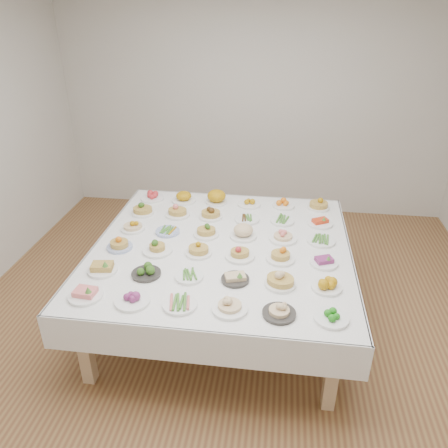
# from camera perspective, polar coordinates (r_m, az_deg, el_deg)

# --- Properties ---
(room_envelope) EXTENTS (5.02, 5.02, 2.81)m
(room_envelope) POSITION_cam_1_polar(r_m,az_deg,el_deg) (3.19, 1.18, 13.16)
(room_envelope) COLOR olive
(room_envelope) RESTS_ON ground
(display_table) EXTENTS (2.17, 2.17, 0.75)m
(display_table) POSITION_cam_1_polar(r_m,az_deg,el_deg) (3.74, -0.31, -3.73)
(display_table) COLOR white
(display_table) RESTS_ON ground
(dish_0) EXTENTS (0.24, 0.24, 0.11)m
(dish_0) POSITION_cam_1_polar(r_m,az_deg,el_deg) (3.23, -17.70, -8.35)
(dish_0) COLOR white
(dish_0) RESTS_ON display_table
(dish_1) EXTENTS (0.24, 0.24, 0.10)m
(dish_1) POSITION_cam_1_polar(r_m,az_deg,el_deg) (3.10, -11.90, -9.40)
(dish_1) COLOR white
(dish_1) RESTS_ON display_table
(dish_2) EXTENTS (0.23, 0.23, 0.06)m
(dish_2) POSITION_cam_1_polar(r_m,az_deg,el_deg) (3.03, -5.80, -10.24)
(dish_2) COLOR white
(dish_2) RESTS_ON display_table
(dish_3) EXTENTS (0.24, 0.24, 0.14)m
(dish_3) POSITION_cam_1_polar(r_m,az_deg,el_deg) (2.96, 0.76, -10.16)
(dish_3) COLOR white
(dish_3) RESTS_ON display_table
(dish_4) EXTENTS (0.22, 0.22, 0.12)m
(dish_4) POSITION_cam_1_polar(r_m,az_deg,el_deg) (2.95, 7.24, -10.92)
(dish_4) COLOR #2E2C29
(dish_4) RESTS_ON display_table
(dish_5) EXTENTS (0.23, 0.23, 0.09)m
(dish_5) POSITION_cam_1_polar(r_m,az_deg,el_deg) (2.98, 13.87, -11.48)
(dish_5) COLOR white
(dish_5) RESTS_ON display_table
(dish_6) EXTENTS (0.22, 0.22, 0.11)m
(dish_6) POSITION_cam_1_polar(r_m,az_deg,el_deg) (3.48, -15.63, -5.35)
(dish_6) COLOR white
(dish_6) RESTS_ON display_table
(dish_7) EXTENTS (0.22, 0.22, 0.10)m
(dish_7) POSITION_cam_1_polar(r_m,az_deg,el_deg) (3.36, -10.16, -6.01)
(dish_7) COLOR #2E2C29
(dish_7) RESTS_ON display_table
(dish_8) EXTENTS (0.21, 0.21, 0.05)m
(dish_8) POSITION_cam_1_polar(r_m,az_deg,el_deg) (3.30, -4.57, -6.77)
(dish_8) COLOR white
(dish_8) RESTS_ON display_table
(dish_9) EXTENTS (0.21, 0.21, 0.10)m
(dish_9) POSITION_cam_1_polar(r_m,az_deg,el_deg) (3.25, 1.48, -6.86)
(dish_9) COLOR #2E2C29
(dish_9) RESTS_ON display_table
(dish_10) EXTENTS (0.25, 0.24, 0.15)m
(dish_10) POSITION_cam_1_polar(r_m,az_deg,el_deg) (3.21, 7.39, -6.89)
(dish_10) COLOR white
(dish_10) RESTS_ON display_table
(dish_11) EXTENTS (0.22, 0.22, 0.10)m
(dish_11) POSITION_cam_1_polar(r_m,az_deg,el_deg) (3.25, 13.29, -7.58)
(dish_11) COLOR white
(dish_11) RESTS_ON display_table
(dish_12) EXTENTS (0.21, 0.21, 0.12)m
(dish_12) POSITION_cam_1_polar(r_m,az_deg,el_deg) (3.74, -13.54, -2.38)
(dish_12) COLOR #4C66B2
(dish_12) RESTS_ON display_table
(dish_13) EXTENTS (0.24, 0.24, 0.13)m
(dish_13) POSITION_cam_1_polar(r_m,az_deg,el_deg) (3.64, -8.73, -2.79)
(dish_13) COLOR white
(dish_13) RESTS_ON display_table
(dish_14) EXTENTS (0.22, 0.22, 0.13)m
(dish_14) POSITION_cam_1_polar(r_m,az_deg,el_deg) (3.56, -3.35, -3.07)
(dish_14) COLOR white
(dish_14) RESTS_ON display_table
(dish_15) EXTENTS (0.24, 0.24, 0.12)m
(dish_15) POSITION_cam_1_polar(r_m,az_deg,el_deg) (3.52, 2.09, -3.63)
(dish_15) COLOR white
(dish_15) RESTS_ON display_table
(dish_16) EXTENTS (0.23, 0.23, 0.13)m
(dish_16) POSITION_cam_1_polar(r_m,az_deg,el_deg) (3.51, 7.41, -3.81)
(dish_16) COLOR white
(dish_16) RESTS_ON display_table
(dish_17) EXTENTS (0.22, 0.22, 0.08)m
(dish_17) POSITION_cam_1_polar(r_m,az_deg,el_deg) (3.53, 12.93, -4.73)
(dish_17) COLOR white
(dish_17) RESTS_ON display_table
(dish_18) EXTENTS (0.21, 0.21, 0.12)m
(dish_18) POSITION_cam_1_polar(r_m,az_deg,el_deg) (4.01, -11.86, -0.02)
(dish_18) COLOR white
(dish_18) RESTS_ON display_table
(dish_19) EXTENTS (0.21, 0.21, 0.05)m
(dish_19) POSITION_cam_1_polar(r_m,az_deg,el_deg) (3.93, -7.38, -0.91)
(dish_19) COLOR #4C66B2
(dish_19) RESTS_ON display_table
(dish_20) EXTENTS (0.22, 0.22, 0.12)m
(dish_20) POSITION_cam_1_polar(r_m,az_deg,el_deg) (3.84, -2.33, -0.77)
(dish_20) COLOR white
(dish_20) RESTS_ON display_table
(dish_21) EXTENTS (0.27, 0.27, 0.15)m
(dish_21) POSITION_cam_1_polar(r_m,az_deg,el_deg) (3.81, 2.54, -0.75)
(dish_21) COLOR white
(dish_21) RESTS_ON display_table
(dish_22) EXTENTS (0.24, 0.24, 0.13)m
(dish_22) POSITION_cam_1_polar(r_m,az_deg,el_deg) (3.80, 7.74, -1.32)
(dish_22) COLOR white
(dish_22) RESTS_ON display_table
(dish_23) EXTENTS (0.24, 0.24, 0.06)m
(dish_23) POSITION_cam_1_polar(r_m,az_deg,el_deg) (3.84, 12.56, -2.00)
(dish_23) COLOR white
(dish_23) RESTS_ON display_table
(dish_24) EXTENTS (0.21, 0.21, 0.13)m
(dish_24) POSITION_cam_1_polar(r_m,az_deg,el_deg) (4.29, -10.60, 2.05)
(dish_24) COLOR white
(dish_24) RESTS_ON display_table
(dish_25) EXTENTS (0.24, 0.23, 0.15)m
(dish_25) POSITION_cam_1_polar(r_m,az_deg,el_deg) (4.21, -6.11, 1.96)
(dish_25) COLOR white
(dish_25) RESTS_ON display_table
(dish_26) EXTENTS (0.22, 0.22, 0.13)m
(dish_26) POSITION_cam_1_polar(r_m,az_deg,el_deg) (4.15, -1.75, 1.62)
(dish_26) COLOR white
(dish_26) RESTS_ON display_table
(dish_27) EXTENTS (0.23, 0.23, 0.05)m
(dish_27) POSITION_cam_1_polar(r_m,az_deg,el_deg) (4.12, 3.02, 0.72)
(dish_27) COLOR white
(dish_27) RESTS_ON display_table
(dish_28) EXTENTS (0.22, 0.22, 0.05)m
(dish_28) POSITION_cam_1_polar(r_m,az_deg,el_deg) (4.11, 7.64, 0.53)
(dish_28) COLOR white
(dish_28) RESTS_ON display_table
(dish_29) EXTENTS (0.23, 0.23, 0.09)m
(dish_29) POSITION_cam_1_polar(r_m,az_deg,el_deg) (4.13, 12.44, 0.32)
(dish_29) COLOR white
(dish_29) RESTS_ON display_table
(dish_30) EXTENTS (0.24, 0.24, 0.10)m
(dish_30) POSITION_cam_1_polar(r_m,az_deg,el_deg) (4.60, -9.37, 3.70)
(dish_30) COLOR white
(dish_30) RESTS_ON display_table
(dish_31) EXTENTS (0.24, 0.24, 0.14)m
(dish_31) POSITION_cam_1_polar(r_m,az_deg,el_deg) (4.50, -5.28, 3.72)
(dish_31) COLOR white
(dish_31) RESTS_ON display_table
(dish_32) EXTENTS (0.24, 0.24, 0.13)m
(dish_32) POSITION_cam_1_polar(r_m,az_deg,el_deg) (4.45, -0.98, 3.50)
(dish_32) COLOR white
(dish_32) RESTS_ON display_table
(dish_33) EXTENTS (0.23, 0.23, 0.09)m
(dish_33) POSITION_cam_1_polar(r_m,az_deg,el_deg) (4.41, 3.31, 2.83)
(dish_33) COLOR white
(dish_33) RESTS_ON display_table
(dish_34) EXTENTS (0.22, 0.22, 0.09)m
(dish_34) POSITION_cam_1_polar(r_m,az_deg,el_deg) (4.42, 7.79, 2.68)
(dish_34) COLOR white
(dish_34) RESTS_ON display_table
(dish_35) EXTENTS (0.22, 0.21, 0.13)m
(dish_35) POSITION_cam_1_polar(r_m,az_deg,el_deg) (4.43, 12.28, 2.69)
(dish_35) COLOR white
(dish_35) RESTS_ON display_table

